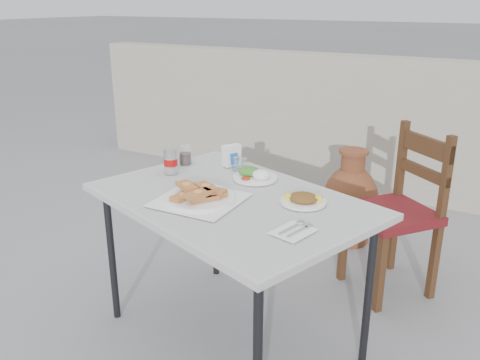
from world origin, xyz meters
The scene contains 13 objects.
ground centered at (0.00, 0.00, 0.00)m, with size 80.00×80.00×0.00m, color slate.
cafe_table centered at (-0.03, 0.01, 0.73)m, with size 1.50×1.23×0.78m.
pide_plate centered at (-0.13, -0.10, 0.82)m, with size 0.38×0.38×0.08m.
salad_rice_plate centered at (-0.05, 0.29, 0.80)m, with size 0.23×0.23×0.06m.
salad_chopped_plate centered at (0.29, 0.11, 0.80)m, with size 0.21×0.21×0.04m.
soda_can centered at (-0.48, 0.15, 0.85)m, with size 0.07×0.07×0.13m.
cola_glass centered at (-0.51, 0.32, 0.83)m, with size 0.07×0.07×0.10m.
napkin_holder centered at (-0.27, 0.42, 0.84)m, with size 0.09×0.11×0.12m.
condiment_caddy centered at (-0.18, 0.38, 0.81)m, with size 0.13×0.13×0.07m.
cutlery_napkin centered at (0.38, -0.18, 0.79)m, with size 0.17×0.20×0.01m.
chair centered at (0.55, 0.92, 0.51)m, with size 0.61×0.61×0.98m.
terracotta_urn centered at (0.12, 1.40, 0.32)m, with size 0.39×0.39×0.68m.
back_wall centered at (0.00, 2.50, 0.60)m, with size 6.00×0.25×1.20m, color #9D9483.
Camera 1 is at (1.11, -1.88, 1.65)m, focal length 38.00 mm.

